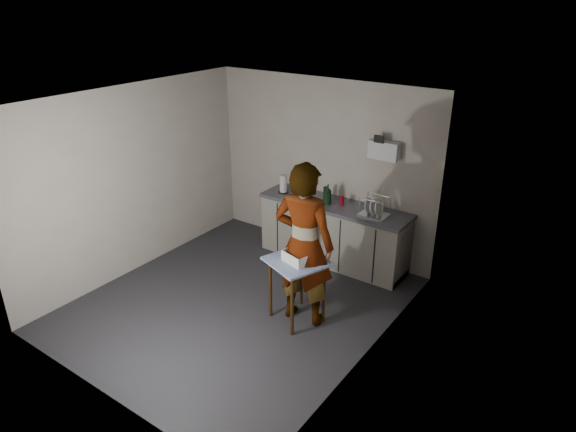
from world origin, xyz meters
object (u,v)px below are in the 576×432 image
Objects in this scene: dish_rack at (374,211)px; bakery_box at (301,252)px; dark_bottle at (325,194)px; side_table at (297,268)px; kitchen_counter at (333,234)px; soap_bottle at (328,195)px; soda_can at (342,201)px; paper_towel at (283,184)px; standing_man at (304,245)px.

dish_rack is 0.84× the size of bakery_box.
side_table is at bearing -69.84° from dark_bottle.
bakery_box reaches higher than side_table.
kitchen_counter is at bearing -7.49° from dark_bottle.
soda_can is (0.17, 0.10, -0.08)m from soap_bottle.
soap_bottle is at bearing -0.59° from paper_towel.
side_table is 6.50× the size of soda_can.
soap_bottle is at bearing -78.55° from standing_man.
side_table is 1.69m from dark_bottle.
bakery_box is (0.34, -1.53, -0.06)m from soda_can.
side_table is at bearing 41.02° from standing_man.
soda_can is (-0.30, 1.56, 0.26)m from side_table.
dish_rack is at bearing -4.27° from kitchen_counter.
paper_towel is (-1.25, 1.47, 0.33)m from side_table.
bakery_box is (0.61, -1.53, -0.10)m from dark_bottle.
soap_bottle reaches higher than dark_bottle.
bakery_box reaches higher than soda_can.
side_table is (0.40, -1.53, 0.28)m from kitchen_counter.
standing_man is (0.45, -1.47, 0.58)m from kitchen_counter.
dish_rack is at bearing -7.96° from soda_can.
standing_man is (0.05, 0.06, 0.30)m from side_table.
dark_bottle reaches higher than soda_can.
paper_towel is at bearing 146.66° from bakery_box.
kitchen_counter is 7.71× the size of soap_bottle.
bakery_box is at bearing 56.34° from standing_man.
kitchen_counter is 1.12× the size of standing_man.
soap_bottle is at bearing -178.10° from dish_rack.
paper_towel is at bearing -56.34° from standing_man.
dark_bottle is at bearing 7.21° from paper_towel.
soap_bottle is at bearing -135.88° from kitchen_counter.
paper_towel reaches higher than side_table.
dish_rack is 1.47m from bakery_box.
side_table is 2.80× the size of soap_bottle.
dish_rack is at bearing -4.96° from dark_bottle.
standing_man reaches higher than dish_rack.
side_table is 2.17× the size of dish_rack.
paper_towel is 0.74× the size of dish_rack.
dish_rack is (0.71, 0.02, -0.09)m from soap_bottle.
soap_bottle is at bearing 128.44° from side_table.
kitchen_counter is 0.61m from dark_bottle.
side_table is at bearing -79.14° from soda_can.
bakery_box is at bearing 60.47° from side_table.
bakery_box reaches higher than soap_bottle.
bakery_box reaches higher than kitchen_counter.
paper_towel is (-0.95, -0.09, 0.07)m from soda_can.
dish_rack is at bearing -106.50° from standing_man.
kitchen_counter is at bearing -164.65° from soda_can.
paper_towel is 0.62× the size of bakery_box.
kitchen_counter is 0.64m from soap_bottle.
paper_towel is (-0.68, -0.09, 0.03)m from dark_bottle.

